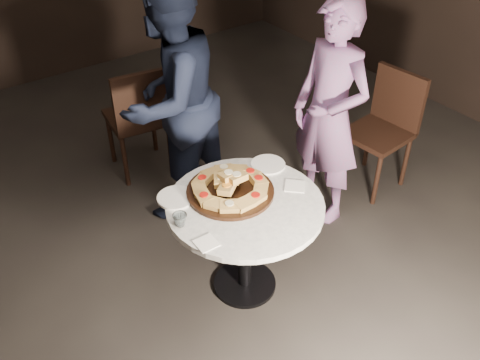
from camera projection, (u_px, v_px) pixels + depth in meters
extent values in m
plane|color=black|center=(230.00, 275.00, 3.45)|extent=(7.00, 7.00, 0.00)
cylinder|color=black|center=(245.00, 283.00, 3.37)|extent=(0.48, 0.48, 0.03)
cylinder|color=black|center=(245.00, 246.00, 3.18)|extent=(0.10, 0.10, 0.61)
cylinder|color=silver|center=(245.00, 205.00, 2.99)|extent=(1.10, 1.10, 0.04)
cylinder|color=black|center=(230.00, 191.00, 3.04)|extent=(0.52, 0.52, 0.02)
cube|color=#B58B46|center=(250.00, 174.00, 3.13)|extent=(0.11, 0.13, 0.05)
cylinder|color=#B6160E|center=(250.00, 171.00, 3.12)|extent=(0.06, 0.06, 0.01)
cube|color=#B58B46|center=(238.00, 170.00, 3.16)|extent=(0.13, 0.13, 0.05)
cube|color=#B58B46|center=(224.00, 170.00, 3.16)|extent=(0.13, 0.12, 0.05)
cylinder|color=beige|center=(224.00, 167.00, 3.15)|extent=(0.07, 0.07, 0.01)
cube|color=#B58B46|center=(211.00, 174.00, 3.13)|extent=(0.11, 0.09, 0.05)
cube|color=#B58B46|center=(202.00, 180.00, 3.08)|extent=(0.13, 0.12, 0.05)
cylinder|color=#B6160E|center=(202.00, 177.00, 3.06)|extent=(0.07, 0.07, 0.01)
cube|color=#B58B46|center=(200.00, 189.00, 3.01)|extent=(0.12, 0.13, 0.05)
cube|color=#B58B46|center=(204.00, 198.00, 2.95)|extent=(0.10, 0.12, 0.05)
cylinder|color=#B6160E|center=(204.00, 195.00, 2.94)|extent=(0.06, 0.06, 0.01)
cube|color=#B58B46|center=(215.00, 204.00, 2.90)|extent=(0.13, 0.13, 0.05)
cube|color=#B58B46|center=(229.00, 207.00, 2.89)|extent=(0.13, 0.13, 0.05)
cylinder|color=beige|center=(229.00, 203.00, 2.87)|extent=(0.07, 0.07, 0.01)
cube|color=#B58B46|center=(244.00, 204.00, 2.90)|extent=(0.11, 0.08, 0.05)
cube|color=#B58B46|center=(256.00, 198.00, 2.95)|extent=(0.12, 0.10, 0.05)
cylinder|color=#B6160E|center=(256.00, 195.00, 2.93)|extent=(0.06, 0.06, 0.01)
cube|color=#B58B46|center=(261.00, 189.00, 3.01)|extent=(0.13, 0.13, 0.05)
cube|color=#B58B46|center=(259.00, 181.00, 3.07)|extent=(0.10, 0.12, 0.05)
cylinder|color=#B6160E|center=(259.00, 178.00, 3.06)|extent=(0.06, 0.06, 0.01)
cube|color=#B58B46|center=(233.00, 177.00, 3.05)|extent=(0.13, 0.13, 0.04)
cylinder|color=#2D6B1E|center=(233.00, 174.00, 3.04)|extent=(0.07, 0.07, 0.01)
cube|color=#B58B46|center=(221.00, 180.00, 3.02)|extent=(0.12, 0.13, 0.04)
cylinder|color=beige|center=(221.00, 177.00, 3.01)|extent=(0.07, 0.07, 0.01)
cube|color=#B58B46|center=(227.00, 188.00, 2.96)|extent=(0.13, 0.13, 0.05)
cylinder|color=orange|center=(227.00, 185.00, 2.95)|extent=(0.07, 0.07, 0.01)
cube|color=#B58B46|center=(229.00, 175.00, 3.00)|extent=(0.11, 0.09, 0.04)
cylinder|color=beige|center=(229.00, 172.00, 2.99)|extent=(0.05, 0.05, 0.01)
cube|color=#B58B46|center=(237.00, 177.00, 2.98)|extent=(0.11, 0.08, 0.04)
cylinder|color=beige|center=(237.00, 174.00, 2.97)|extent=(0.05, 0.05, 0.01)
cylinder|color=white|center=(176.00, 198.00, 3.01)|extent=(0.22, 0.22, 0.01)
cylinder|color=white|center=(268.00, 164.00, 3.27)|extent=(0.25, 0.25, 0.01)
imported|color=silver|center=(180.00, 220.00, 2.81)|extent=(0.10, 0.10, 0.07)
cube|color=white|center=(206.00, 243.00, 2.71)|extent=(0.11, 0.11, 0.01)
cube|color=white|center=(295.00, 186.00, 3.10)|extent=(0.16, 0.16, 0.01)
cube|color=black|center=(137.00, 117.00, 4.14)|extent=(0.49, 0.49, 0.04)
cube|color=black|center=(143.00, 103.00, 3.85)|extent=(0.43, 0.10, 0.46)
cylinder|color=black|center=(154.00, 126.00, 4.48)|extent=(0.04, 0.04, 0.46)
cylinder|color=black|center=(111.00, 137.00, 4.34)|extent=(0.04, 0.04, 0.46)
cylinder|color=black|center=(170.00, 148.00, 4.22)|extent=(0.04, 0.04, 0.46)
cylinder|color=black|center=(125.00, 160.00, 4.08)|extent=(0.04, 0.04, 0.46)
cube|color=black|center=(377.00, 135.00, 3.97)|extent=(0.46, 0.46, 0.04)
cube|color=black|center=(399.00, 99.00, 3.95)|extent=(0.08, 0.42, 0.45)
cylinder|color=black|center=(339.00, 158.00, 4.12)|extent=(0.04, 0.04, 0.45)
cylinder|color=black|center=(377.00, 179.00, 3.90)|extent=(0.04, 0.04, 0.45)
cylinder|color=black|center=(368.00, 142.00, 4.31)|extent=(0.04, 0.04, 0.45)
cylinder|color=black|center=(406.00, 161.00, 4.09)|extent=(0.04, 0.04, 0.45)
imported|color=black|center=(170.00, 100.00, 3.53)|extent=(1.03, 0.93, 1.73)
imported|color=slate|center=(330.00, 115.00, 3.52)|extent=(0.42, 0.60, 1.58)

